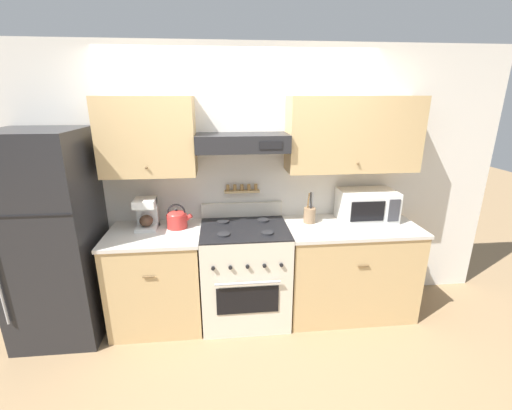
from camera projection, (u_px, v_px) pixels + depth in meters
name	position (u px, v px, depth m)	size (l,w,h in m)	color
ground_plane	(248.00, 337.00, 3.10)	(16.00, 16.00, 0.00)	#937551
wall_back	(250.00, 168.00, 3.28)	(5.20, 0.46, 2.55)	silver
counter_left	(158.00, 278.00, 3.21)	(0.84, 0.68, 0.92)	tan
counter_right	(348.00, 268.00, 3.39)	(1.24, 0.68, 0.92)	tan
stove_range	(245.00, 273.00, 3.27)	(0.80, 0.70, 1.08)	beige
refrigerator	(53.00, 238.00, 2.94)	(0.71, 0.74, 1.84)	#232326
tea_kettle	(177.00, 219.00, 3.16)	(0.24, 0.19, 0.23)	red
coffee_maker	(147.00, 213.00, 3.14)	(0.19, 0.22, 0.28)	white
microwave	(367.00, 205.00, 3.33)	(0.53, 0.36, 0.30)	white
utensil_crock	(310.00, 215.00, 3.28)	(0.11, 0.11, 0.30)	#8E7051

